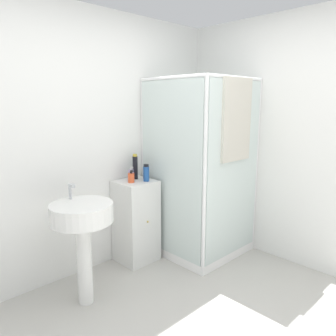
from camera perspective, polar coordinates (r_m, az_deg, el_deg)
name	(u,v)px	position (r m, az deg, el deg)	size (l,w,h in m)	color
wall_back	(74,145)	(3.15, -16.01, 3.85)	(6.40, 0.06, 2.50)	white
wall_right	(336,146)	(3.36, 27.25, 3.47)	(0.06, 6.40, 2.50)	white
shower_enclosure	(202,206)	(3.59, 5.89, -6.66)	(0.90, 0.93, 1.89)	white
vanity_cabinet	(136,221)	(3.46, -5.59, -9.17)	(0.38, 0.38, 0.86)	silver
sink	(82,224)	(2.73, -14.70, -9.49)	(0.50, 0.50, 0.99)	white
soap_dispenser	(131,178)	(3.27, -6.43, -1.66)	(0.06, 0.07, 0.12)	#E5562D
shampoo_bottle_tall_black	(135,167)	(3.40, -5.74, 0.19)	(0.05, 0.05, 0.26)	black
shampoo_bottle_blue	(146,173)	(3.30, -3.82, -0.88)	(0.06, 0.06, 0.17)	#1E4C93
lotion_bottle_white	(131,175)	(3.35, -6.45, -1.21)	(0.06, 0.06, 0.14)	#B299C6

